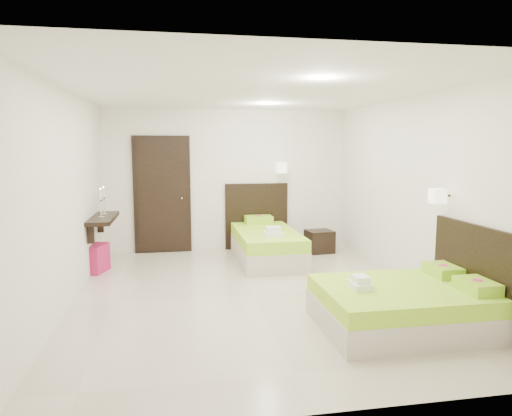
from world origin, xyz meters
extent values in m
plane|color=beige|center=(0.00, 0.00, 0.00)|extent=(5.50, 5.50, 0.00)
cube|color=beige|center=(0.54, 1.76, 0.16)|extent=(0.99, 1.98, 0.32)
cube|color=#90D221|center=(0.54, 1.76, 0.42)|extent=(0.98, 1.96, 0.20)
cube|color=black|center=(0.54, 2.72, 0.62)|extent=(1.19, 0.05, 1.24)
cube|color=#95CE25|center=(0.54, 2.50, 0.58)|extent=(0.50, 0.34, 0.14)
cylinder|color=#E53677|center=(0.54, 2.50, 0.66)|extent=(0.12, 0.12, 0.00)
cube|color=white|center=(0.54, 1.21, 0.56)|extent=(0.30, 0.22, 0.08)
cube|color=white|center=(0.54, 1.21, 0.63)|extent=(0.22, 0.16, 0.08)
cube|color=white|center=(0.98, 2.57, 1.54)|extent=(0.18, 0.18, 0.20)
cylinder|color=#2D2116|center=(0.98, 2.65, 1.54)|extent=(0.03, 0.16, 0.03)
cube|color=beige|center=(1.38, -1.36, 0.14)|extent=(1.73, 1.30, 0.28)
cube|color=#90D221|center=(1.38, -1.36, 0.36)|extent=(1.72, 1.29, 0.17)
cube|color=black|center=(2.22, -1.36, 0.54)|extent=(0.05, 1.47, 1.08)
cube|color=#95CE25|center=(2.03, -1.66, 0.51)|extent=(0.29, 0.43, 0.12)
cylinder|color=#E53677|center=(2.03, -1.66, 0.57)|extent=(0.10, 0.10, 0.00)
cube|color=#95CE25|center=(2.03, -1.05, 0.51)|extent=(0.29, 0.43, 0.12)
cylinder|color=#E53677|center=(2.03, -1.05, 0.57)|extent=(0.10, 0.10, 0.00)
cube|color=white|center=(0.91, -1.36, 0.49)|extent=(0.19, 0.26, 0.07)
cube|color=white|center=(0.91, -1.36, 0.55)|extent=(0.14, 0.19, 0.07)
cube|color=white|center=(2.07, -0.81, 1.34)|extent=(0.16, 0.16, 0.17)
cylinder|color=#2D2116|center=(2.15, -0.81, 1.34)|extent=(0.16, 0.03, 0.03)
cube|color=black|center=(1.62, 2.18, 0.20)|extent=(0.50, 0.46, 0.41)
cube|color=#A6164A|center=(-2.27, 1.52, 0.21)|extent=(0.54, 0.54, 0.43)
cube|color=black|center=(-1.20, 2.71, 1.05)|extent=(1.02, 0.06, 2.14)
cube|color=black|center=(-1.20, 2.67, 1.05)|extent=(0.88, 0.04, 2.06)
cylinder|color=silver|center=(-0.85, 2.64, 1.00)|extent=(0.03, 0.10, 0.03)
cube|color=black|center=(-2.08, 1.60, 0.82)|extent=(0.35, 1.20, 0.06)
cube|color=black|center=(-2.19, 1.15, 0.67)|extent=(0.10, 0.04, 0.30)
cube|color=black|center=(-2.19, 2.05, 0.67)|extent=(0.10, 0.04, 0.30)
cylinder|color=silver|center=(-2.08, 1.45, 0.86)|extent=(0.10, 0.10, 0.02)
cylinder|color=silver|center=(-2.08, 1.45, 0.98)|extent=(0.02, 0.02, 0.22)
cone|color=silver|center=(-2.08, 1.45, 1.11)|extent=(0.07, 0.07, 0.04)
cylinder|color=white|center=(-2.08, 1.45, 1.20)|extent=(0.02, 0.02, 0.15)
sphere|color=#FFB23F|center=(-2.08, 1.45, 1.29)|extent=(0.02, 0.02, 0.02)
cylinder|color=silver|center=(-2.08, 1.75, 0.86)|extent=(0.10, 0.10, 0.02)
cylinder|color=silver|center=(-2.08, 1.75, 0.98)|extent=(0.02, 0.02, 0.22)
cone|color=silver|center=(-2.08, 1.75, 1.11)|extent=(0.07, 0.07, 0.04)
cylinder|color=white|center=(-2.08, 1.75, 1.20)|extent=(0.02, 0.02, 0.15)
sphere|color=#FFB23F|center=(-2.08, 1.75, 1.29)|extent=(0.02, 0.02, 0.02)
camera|label=1|loc=(-0.96, -5.68, 1.91)|focal=32.00mm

